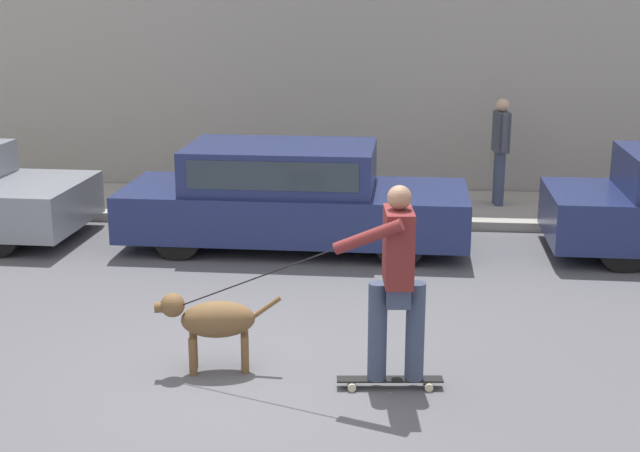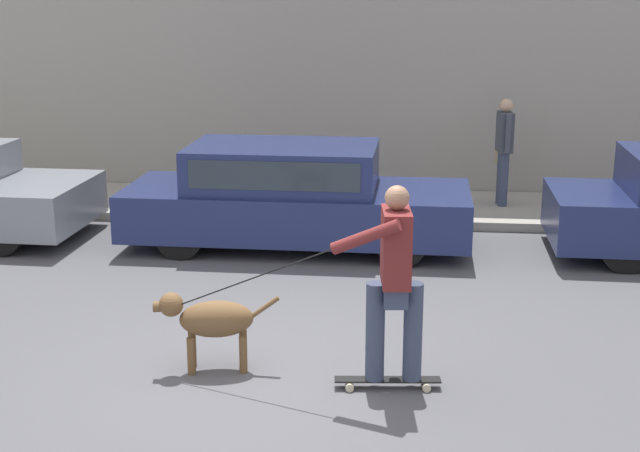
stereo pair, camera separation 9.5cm
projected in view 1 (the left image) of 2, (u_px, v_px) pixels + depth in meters
ground_plane at (258, 376)px, 7.79m from camera, size 36.00×36.00×0.00m
back_wall at (329, 34)px, 14.07m from camera, size 32.00×0.30×5.14m
sidewalk_curb at (322, 206)px, 13.59m from camera, size 30.00×2.02×0.13m
parked_car_1 at (291, 198)px, 11.55m from camera, size 4.46×1.73×1.34m
dog at (213, 320)px, 7.79m from camera, size 1.10×0.44×0.73m
skateboarder at (396, 276)px, 7.31m from camera, size 2.35×0.65×1.76m
pedestrian_with_bag at (500, 146)px, 13.21m from camera, size 0.24×0.68×1.59m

